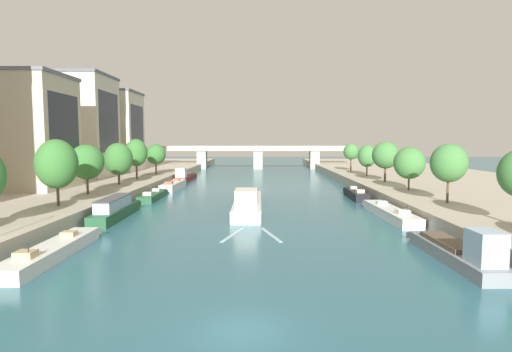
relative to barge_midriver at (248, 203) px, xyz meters
name	(u,v)px	position (x,y,z in m)	size (l,w,h in m)	color
ground_plane	(242,331)	(0.80, -32.02, -1.03)	(400.00, 400.00, 0.00)	#2D6070
quay_left	(64,184)	(-34.70, 22.98, -0.16)	(36.00, 170.00, 1.73)	#B2A893
quay_right	(450,185)	(36.30, 22.98, -0.16)	(36.00, 170.00, 1.73)	#B2A893
barge_midriver	(248,203)	(0.00, 0.00, 0.00)	(3.48, 19.49, 3.45)	silver
wake_behind_barge	(252,235)	(0.82, -12.77, -1.01)	(5.60, 5.89, 0.03)	#A0CCD6
moored_boat_left_gap_after	(54,250)	(-14.17, -20.24, -0.48)	(2.40, 13.23, 2.14)	silver
moored_boat_left_midway	(115,209)	(-15.03, -4.82, 0.02)	(2.46, 13.14, 2.51)	#235633
moored_boat_left_downstream	(153,196)	(-14.80, 10.39, -0.51)	(2.38, 10.99, 2.06)	#235633
moored_boat_left_lone	(174,185)	(-14.39, 22.84, -0.35)	(2.51, 12.55, 2.40)	silver
moored_boat_left_near	(185,177)	(-15.07, 37.71, -0.11)	(2.82, 14.42, 3.09)	maroon
moored_boat_right_second	(459,251)	(16.06, -21.38, -0.13)	(2.60, 12.19, 3.16)	gray
moored_boat_right_downstream	(389,212)	(16.62, -3.95, -0.45)	(2.80, 14.37, 2.20)	silver
moored_boat_right_end	(356,194)	(16.37, 11.55, -0.38)	(2.31, 10.66, 2.33)	black
tree_left_second	(57,164)	(-20.64, -6.69, 5.33)	(4.45, 4.45, 7.33)	brown
tree_left_third	(87,162)	(-21.55, 2.92, 5.02)	(4.48, 4.48, 6.66)	brown
tree_left_far	(118,159)	(-21.45, 14.57, 4.89)	(4.52, 4.52, 6.79)	brown
tree_left_nearest	(136,153)	(-21.38, 23.69, 5.61)	(4.03, 4.03, 7.45)	brown
tree_left_end_of_row	(156,154)	(-20.55, 34.23, 4.96)	(4.21, 4.21, 6.39)	brown
tree_right_far	(449,163)	(23.16, -4.14, 5.32)	(4.05, 4.05, 6.85)	brown
tree_right_end_of_row	(409,163)	(23.03, 7.62, 4.65)	(4.40, 4.40, 6.26)	brown
tree_right_midway	(386,155)	(23.12, 19.01, 5.36)	(4.54, 4.54, 7.01)	brown
tree_right_past_mid	(367,156)	(23.17, 31.05, 4.73)	(3.71, 3.71, 6.27)	brown
tree_right_nearest	(351,152)	(22.57, 42.88, 5.30)	(3.50, 3.50, 6.50)	brown
building_left_middle	(15,132)	(-34.61, 8.81, 9.18)	(15.28, 11.43, 16.92)	beige
building_left_tall	(77,126)	(-34.61, 28.84, 10.72)	(13.26, 12.83, 20.01)	beige
building_left_corner	(107,131)	(-34.61, 44.32, 10.00)	(14.85, 11.99, 18.57)	beige
bridge_far	(258,154)	(0.80, 74.61, 3.53)	(59.00, 4.40, 7.20)	#ADA899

